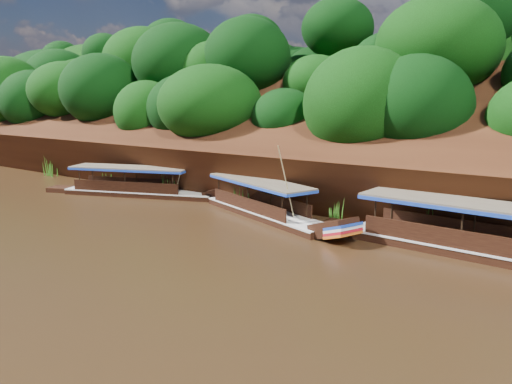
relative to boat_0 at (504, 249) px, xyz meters
The scene contains 6 objects.
ground 13.66m from the boat_0, 148.43° to the right, with size 160.00×160.00×0.00m, color black.
riverbank 19.49m from the boat_0, 126.74° to the left, with size 120.00×30.06×19.40m.
boat_0 is the anchor object (origin of this frame).
boat_1 13.04m from the boat_0, behind, with size 12.80×6.14×5.23m.
boat_2 24.64m from the boat_0, behind, with size 13.69×6.66×4.76m.
reeds 14.84m from the boat_0, behind, with size 49.11×2.18×2.04m.
Camera 1 is at (15.16, -17.40, 7.50)m, focal length 35.00 mm.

